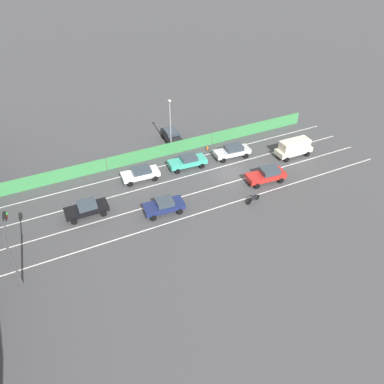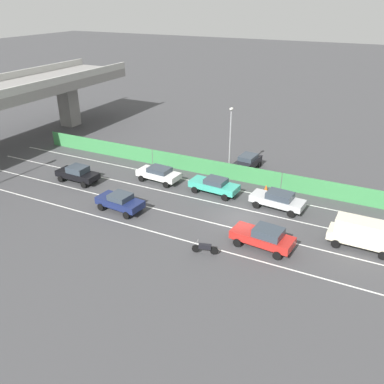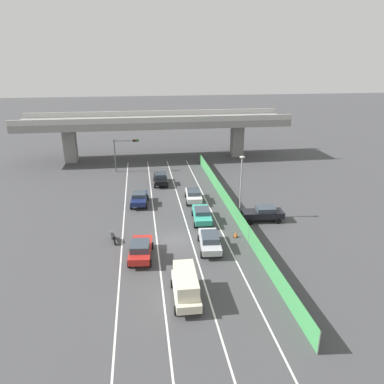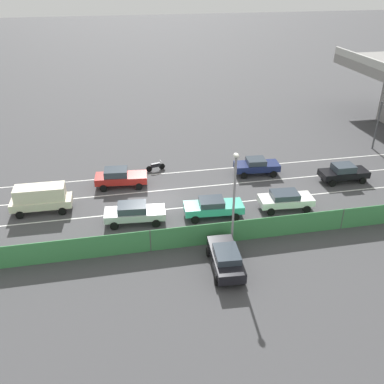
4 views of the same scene
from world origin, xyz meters
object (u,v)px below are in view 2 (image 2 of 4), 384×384
at_px(car_sedan_silver, 278,199).
at_px(traffic_cone, 266,188).
at_px(car_sedan_red, 264,237).
at_px(car_sedan_black, 78,173).
at_px(motorcycle, 205,248).
at_px(street_lamp, 230,136).
at_px(car_van_cream, 363,233).
at_px(car_taxi_teal, 214,185).
at_px(parked_sedan_dark, 247,162).
at_px(car_sedan_white, 159,173).
at_px(car_sedan_navy, 120,201).

relative_size(car_sedan_silver, traffic_cone, 7.59).
bearing_deg(car_sedan_red, car_sedan_black, 81.40).
relative_size(motorcycle, street_lamp, 0.26).
distance_m(car_van_cream, traffic_cone, 11.19).
relative_size(car_van_cream, car_taxi_teal, 1.01).
relative_size(car_van_cream, traffic_cone, 7.62).
bearing_deg(car_sedan_silver, street_lamp, 54.17).
bearing_deg(car_van_cream, car_sedan_silver, 66.01).
xyz_separation_m(car_sedan_black, car_sedan_silver, (3.38, -19.53, -0.01)).
relative_size(car_sedan_black, traffic_cone, 7.04).
height_order(parked_sedan_dark, traffic_cone, parked_sedan_dark).
bearing_deg(traffic_cone, car_sedan_silver, -147.08).
bearing_deg(car_sedan_silver, car_sedan_white, 88.49).
bearing_deg(car_sedan_navy, street_lamp, -26.93).
bearing_deg(car_sedan_red, street_lamp, 33.06).
bearing_deg(car_sedan_navy, car_sedan_silver, -62.07).
distance_m(car_sedan_silver, parked_sedan_dark, 8.88).
bearing_deg(car_sedan_red, car_sedan_silver, 6.66).
distance_m(car_sedan_navy, car_van_cream, 19.65).
bearing_deg(car_sedan_black, street_lamp, -58.20).
bearing_deg(car_sedan_black, traffic_cone, -69.81).
xyz_separation_m(car_van_cream, traffic_cone, (6.28, 9.21, -0.97)).
height_order(car_sedan_white, motorcycle, car_sedan_white).
xyz_separation_m(car_sedan_white, street_lamp, (4.37, -5.81, 3.51)).
distance_m(car_sedan_navy, parked_sedan_dark, 15.11).
distance_m(car_sedan_silver, car_van_cream, 7.91).
distance_m(car_sedan_navy, car_taxi_teal, 9.01).
bearing_deg(car_van_cream, car_sedan_black, 90.37).
relative_size(car_van_cream, parked_sedan_dark, 1.04).
bearing_deg(car_taxi_teal, car_sedan_white, 89.98).
bearing_deg(car_sedan_red, parked_sedan_dark, 24.45).
distance_m(car_van_cream, parked_sedan_dark, 16.27).
bearing_deg(car_van_cream, street_lamp, 60.05).
xyz_separation_m(car_van_cream, motorcycle, (-5.89, 10.01, -0.81)).
height_order(car_sedan_black, street_lamp, street_lamp).
height_order(car_van_cream, parked_sedan_dark, car_van_cream).
distance_m(car_sedan_black, traffic_cone, 18.70).
bearing_deg(car_sedan_red, car_sedan_white, 62.58).
relative_size(car_sedan_silver, motorcycle, 2.52).
distance_m(car_sedan_navy, car_sedan_red, 12.91).
bearing_deg(street_lamp, car_sedan_red, -146.94).
xyz_separation_m(car_sedan_black, traffic_cone, (6.45, -17.54, -0.61)).
bearing_deg(traffic_cone, street_lamp, 70.21).
xyz_separation_m(car_taxi_teal, motorcycle, (-9.43, -3.42, -0.40)).
relative_size(car_sedan_black, car_sedan_navy, 1.02).
bearing_deg(car_sedan_silver, car_sedan_navy, 117.93).
xyz_separation_m(car_van_cream, street_lamp, (7.91, 13.72, 3.11)).
height_order(car_sedan_red, traffic_cone, car_sedan_red).
bearing_deg(car_taxi_teal, traffic_cone, -56.97).
bearing_deg(motorcycle, car_sedan_black, 71.13).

